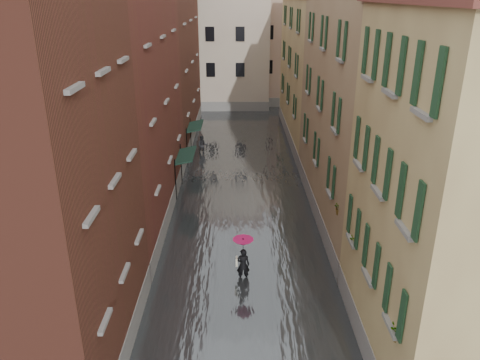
{
  "coord_description": "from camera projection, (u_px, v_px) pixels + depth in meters",
  "views": [
    {
      "loc": [
        -0.29,
        -14.89,
        11.75
      ],
      "look_at": [
        -0.16,
        6.98,
        3.0
      ],
      "focal_mm": 35.0,
      "sensor_mm": 36.0,
      "label": 1
    }
  ],
  "objects": [
    {
      "name": "ground",
      "position": [
        245.0,
        318.0,
        18.2
      ],
      "size": [
        120.0,
        120.0,
        0.0
      ],
      "primitive_type": "plane",
      "color": "#545456",
      "rests_on": "ground"
    },
    {
      "name": "floodwater",
      "position": [
        242.0,
        187.0,
        30.23
      ],
      "size": [
        10.0,
        60.0,
        0.2
      ],
      "primitive_type": "cube",
      "color": "#404447",
      "rests_on": "ground"
    },
    {
      "name": "building_left_near",
      "position": [
        12.0,
        183.0,
        13.89
      ],
      "size": [
        6.0,
        8.0,
        13.0
      ],
      "primitive_type": "cube",
      "color": "brown",
      "rests_on": "ground"
    },
    {
      "name": "building_left_mid",
      "position": [
        108.0,
        108.0,
        24.19
      ],
      "size": [
        6.0,
        14.0,
        12.5
      ],
      "primitive_type": "cube",
      "color": "#572A1B",
      "rests_on": "ground"
    },
    {
      "name": "building_left_far",
      "position": [
        154.0,
        56.0,
        37.84
      ],
      "size": [
        6.0,
        16.0,
        14.0
      ],
      "primitive_type": "cube",
      "color": "brown",
      "rests_on": "ground"
    },
    {
      "name": "building_right_near",
      "position": [
        476.0,
        205.0,
        14.24
      ],
      "size": [
        6.0,
        8.0,
        11.5
      ],
      "primitive_type": "cube",
      "color": "#967B4D",
      "rests_on": "ground"
    },
    {
      "name": "building_right_mid",
      "position": [
        378.0,
        102.0,
        24.17
      ],
      "size": [
        6.0,
        14.0,
        13.0
      ],
      "primitive_type": "cube",
      "color": "#9C835F",
      "rests_on": "ground"
    },
    {
      "name": "building_right_far",
      "position": [
        326.0,
        72.0,
        38.38
      ],
      "size": [
        6.0,
        16.0,
        11.5
      ],
      "primitive_type": "cube",
      "color": "#967B4D",
      "rests_on": "ground"
    },
    {
      "name": "building_end_cream",
      "position": [
        212.0,
        45.0,
        51.04
      ],
      "size": [
        12.0,
        9.0,
        13.0
      ],
      "primitive_type": "cube",
      "color": "beige",
      "rests_on": "ground"
    },
    {
      "name": "building_end_pink",
      "position": [
        292.0,
        48.0,
        53.13
      ],
      "size": [
        10.0,
        9.0,
        12.0
      ],
      "primitive_type": "cube",
      "color": "tan",
      "rests_on": "ground"
    },
    {
      "name": "awning_near",
      "position": [
        185.0,
        156.0,
        28.61
      ],
      "size": [
        1.09,
        3.03,
        2.8
      ],
      "color": "black",
      "rests_on": "ground"
    },
    {
      "name": "awning_far",
      "position": [
        195.0,
        127.0,
        34.85
      ],
      "size": [
        1.09,
        3.02,
        2.8
      ],
      "color": "black",
      "rests_on": "ground"
    },
    {
      "name": "window_planters",
      "position": [
        362.0,
        244.0,
        16.55
      ],
      "size": [
        0.59,
        8.69,
        0.84
      ],
      "color": "brown",
      "rests_on": "ground"
    },
    {
      "name": "pedestrian_main",
      "position": [
        243.0,
        256.0,
        20.11
      ],
      "size": [
        0.91,
        0.91,
        2.06
      ],
      "color": "black",
      "rests_on": "ground"
    },
    {
      "name": "pedestrian_far",
      "position": [
        203.0,
        146.0,
        36.2
      ],
      "size": [
        0.8,
        0.64,
        1.56
      ],
      "primitive_type": "imported",
      "rotation": [
        0.0,
        0.0,
        0.07
      ],
      "color": "black",
      "rests_on": "ground"
    }
  ]
}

